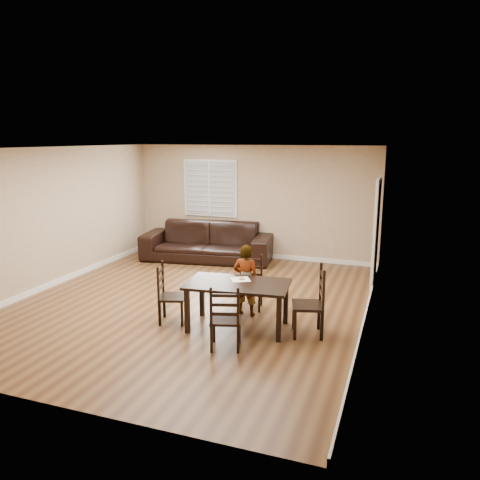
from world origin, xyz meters
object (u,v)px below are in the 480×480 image
chair_near (251,283)px  chair_far (225,322)px  chair_right (316,304)px  sofa (207,242)px  dining_table (238,288)px  donut (242,278)px  child (246,280)px  chair_left (165,296)px

chair_near → chair_far: 1.79m
chair_right → sofa: chair_right is taller
dining_table → chair_right: (1.18, 0.15, -0.16)m
sofa → chair_far: bearing=-71.6°
chair_far → donut: bearing=-100.7°
chair_near → sofa: chair_near is taller
donut → sofa: 4.04m
dining_table → child: child is taller
chair_near → chair_right: 1.53m
dining_table → child: size_ratio=1.36×
dining_table → chair_far: 0.84m
chair_right → donut: 1.21m
chair_far → donut: chair_far is taller
chair_near → chair_right: (1.29, -0.83, 0.06)m
donut → dining_table: bearing=-90.3°
dining_table → sofa: (-2.08, 3.63, -0.19)m
chair_right → sofa: (-3.26, 3.48, -0.03)m
chair_near → child: 0.46m
chair_right → child: 1.31m
dining_table → chair_left: size_ratio=1.71×
chair_near → child: child is taller
donut → sofa: size_ratio=0.03×
chair_far → sofa: size_ratio=0.31×
chair_near → chair_far: bearing=-94.4°
chair_left → child: bearing=-75.4°
chair_far → chair_left: size_ratio=0.98×
dining_table → chair_right: bearing=1.1°
chair_right → child: size_ratio=0.88×
chair_far → sofa: bearing=-80.6°
chair_right → donut: (-1.18, 0.03, 0.27)m
sofa → chair_near: bearing=-61.3°
donut → child: bearing=98.9°
chair_far → child: bearing=-99.9°
dining_table → child: (-0.06, 0.56, -0.04)m
chair_left → donut: chair_left is taller
chair_left → child: (1.10, 0.70, 0.16)m
dining_table → chair_far: bearing=-88.5°
chair_far → child: size_ratio=0.78×
child → chair_far: bearing=98.1°
child → chair_left: bearing=33.6°
chair_far → sofa: chair_far is taller
chair_left → sofa: size_ratio=0.31×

